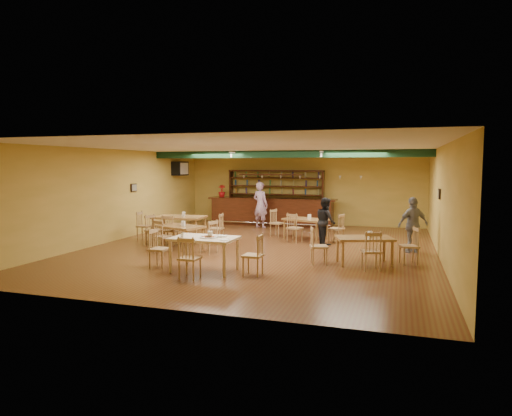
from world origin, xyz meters
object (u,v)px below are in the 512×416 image
(dining_table_a, at_px, (180,229))
(dining_table_d, at_px, (364,251))
(bar_counter, at_px, (272,212))
(dining_table_b, at_px, (305,229))
(patron_bar, at_px, (260,205))
(near_table, at_px, (204,254))
(dining_table_c, at_px, (180,237))
(patron_right_a, at_px, (326,221))

(dining_table_a, relative_size, dining_table_d, 1.19)
(bar_counter, distance_m, dining_table_b, 3.72)
(dining_table_b, xyz_separation_m, dining_table_d, (2.18, -3.36, -0.01))
(bar_counter, relative_size, patron_bar, 2.92)
(bar_counter, bearing_deg, near_table, -84.97)
(bar_counter, distance_m, dining_table_c, 6.08)
(near_table, bearing_deg, dining_table_b, 77.37)
(dining_table_c, bearing_deg, dining_table_b, 60.35)
(patron_bar, bearing_deg, dining_table_a, 87.38)
(dining_table_b, distance_m, dining_table_d, 4.00)
(dining_table_a, bearing_deg, dining_table_d, -20.15)
(bar_counter, relative_size, dining_table_b, 3.81)
(bar_counter, xyz_separation_m, near_table, (0.74, -8.38, -0.16))
(dining_table_a, xyz_separation_m, patron_right_a, (4.67, 0.81, 0.33))
(bar_counter, xyz_separation_m, dining_table_c, (-1.14, -5.97, -0.22))
(dining_table_b, height_order, near_table, near_table)
(near_table, distance_m, patron_right_a, 4.98)
(dining_table_b, xyz_separation_m, near_table, (-1.32, -5.29, 0.05))
(dining_table_b, height_order, patron_bar, patron_bar)
(bar_counter, xyz_separation_m, dining_table_a, (-1.81, -4.70, -0.16))
(dining_table_d, relative_size, near_table, 0.91)
(dining_table_a, distance_m, dining_table_d, 6.29)
(patron_bar, bearing_deg, dining_table_b, 154.89)
(dining_table_c, relative_size, near_table, 0.92)
(near_table, bearing_deg, dining_table_a, 126.09)
(dining_table_a, relative_size, patron_bar, 0.90)
(near_table, bearing_deg, bar_counter, 96.42)
(patron_bar, distance_m, patron_right_a, 4.35)
(dining_table_c, distance_m, dining_table_d, 5.40)
(dining_table_b, distance_m, patron_right_a, 1.20)
(near_table, xyz_separation_m, patron_right_a, (2.12, 4.49, 0.34))
(patron_bar, bearing_deg, bar_counter, -85.80)
(dining_table_d, distance_m, patron_right_a, 2.93)
(dining_table_b, distance_m, dining_table_c, 4.31)
(patron_right_a, bearing_deg, dining_table_d, -179.51)
(bar_counter, xyz_separation_m, patron_bar, (-0.23, -0.83, 0.35))
(bar_counter, relative_size, dining_table_a, 3.26)
(dining_table_a, relative_size, dining_table_c, 1.17)
(near_table, bearing_deg, dining_table_d, 30.30)
(dining_table_d, height_order, near_table, near_table)
(dining_table_a, height_order, patron_bar, patron_bar)
(dining_table_a, height_order, near_table, dining_table_a)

